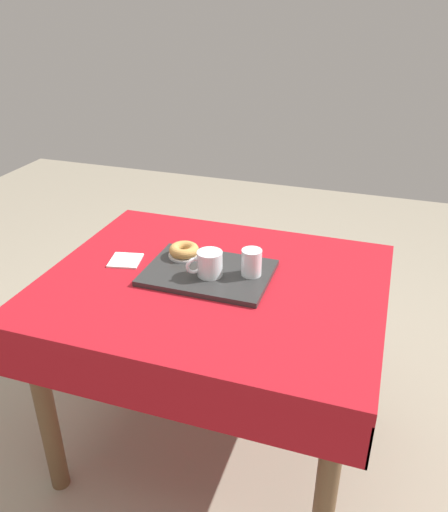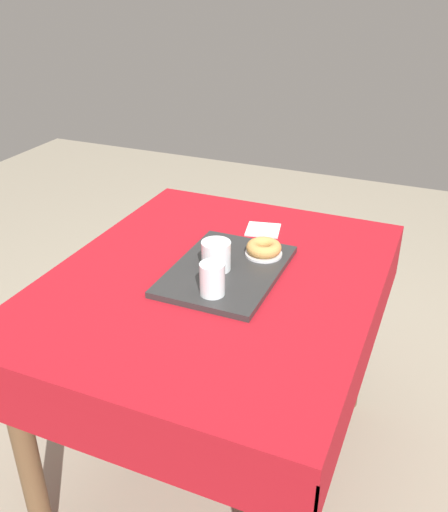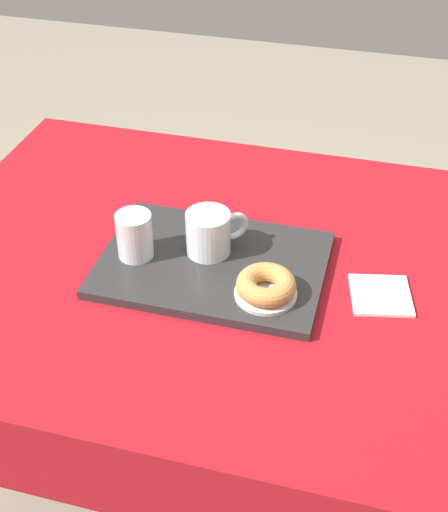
{
  "view_description": "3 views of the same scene",
  "coord_description": "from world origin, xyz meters",
  "px_view_note": "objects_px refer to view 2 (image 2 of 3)",
  "views": [
    {
      "loc": [
        0.5,
        -1.38,
        1.59
      ],
      "look_at": [
        0.02,
        0.07,
        0.8
      ],
      "focal_mm": 36.16,
      "sensor_mm": 36.0,
      "label": 1
    },
    {
      "loc": [
        1.26,
        0.57,
        1.53
      ],
      "look_at": [
        -0.03,
        0.01,
        0.79
      ],
      "focal_mm": 39.41,
      "sensor_mm": 36.0,
      "label": 2
    },
    {
      "loc": [
        -0.31,
        1.01,
        1.56
      ],
      "look_at": [
        -0.04,
        0.02,
        0.76
      ],
      "focal_mm": 49.25,
      "sensor_mm": 36.0,
      "label": 3
    }
  ],
  "objects_px": {
    "water_glass_near": "(212,281)",
    "sugar_donut_left": "(264,248)",
    "serving_tray": "(227,271)",
    "paper_napkin": "(263,230)",
    "tea_mug_left": "(217,256)",
    "dining_table": "(215,306)",
    "donut_plate_left": "(264,254)"
  },
  "relations": [
    {
      "from": "water_glass_near",
      "to": "paper_napkin",
      "type": "bearing_deg",
      "value": -177.53
    },
    {
      "from": "serving_tray",
      "to": "dining_table",
      "type": "bearing_deg",
      "value": -45.66
    },
    {
      "from": "sugar_donut_left",
      "to": "dining_table",
      "type": "bearing_deg",
      "value": -34.26
    },
    {
      "from": "water_glass_near",
      "to": "sugar_donut_left",
      "type": "height_order",
      "value": "water_glass_near"
    },
    {
      "from": "tea_mug_left",
      "to": "water_glass_near",
      "type": "relative_size",
      "value": 1.23
    },
    {
      "from": "dining_table",
      "to": "paper_napkin",
      "type": "relative_size",
      "value": 10.25
    },
    {
      "from": "dining_table",
      "to": "tea_mug_left",
      "type": "distance_m",
      "value": 0.16
    },
    {
      "from": "water_glass_near",
      "to": "donut_plate_left",
      "type": "relative_size",
      "value": 0.81
    },
    {
      "from": "serving_tray",
      "to": "water_glass_near",
      "type": "xyz_separation_m",
      "value": [
        0.14,
        0.02,
        0.05
      ]
    },
    {
      "from": "tea_mug_left",
      "to": "paper_napkin",
      "type": "relative_size",
      "value": 1.01
    },
    {
      "from": "sugar_donut_left",
      "to": "serving_tray",
      "type": "bearing_deg",
      "value": -31.22
    },
    {
      "from": "serving_tray",
      "to": "donut_plate_left",
      "type": "relative_size",
      "value": 3.75
    },
    {
      "from": "tea_mug_left",
      "to": "paper_napkin",
      "type": "height_order",
      "value": "tea_mug_left"
    },
    {
      "from": "water_glass_near",
      "to": "sugar_donut_left",
      "type": "relative_size",
      "value": 0.85
    },
    {
      "from": "serving_tray",
      "to": "tea_mug_left",
      "type": "distance_m",
      "value": 0.06
    },
    {
      "from": "paper_napkin",
      "to": "sugar_donut_left",
      "type": "bearing_deg",
      "value": 19.82
    },
    {
      "from": "tea_mug_left",
      "to": "sugar_donut_left",
      "type": "height_order",
      "value": "tea_mug_left"
    },
    {
      "from": "dining_table",
      "to": "water_glass_near",
      "type": "relative_size",
      "value": 12.48
    },
    {
      "from": "dining_table",
      "to": "sugar_donut_left",
      "type": "xyz_separation_m",
      "value": [
        -0.14,
        0.1,
        0.14
      ]
    },
    {
      "from": "tea_mug_left",
      "to": "paper_napkin",
      "type": "distance_m",
      "value": 0.33
    },
    {
      "from": "serving_tray",
      "to": "water_glass_near",
      "type": "distance_m",
      "value": 0.15
    },
    {
      "from": "serving_tray",
      "to": "paper_napkin",
      "type": "height_order",
      "value": "serving_tray"
    },
    {
      "from": "dining_table",
      "to": "tea_mug_left",
      "type": "xyz_separation_m",
      "value": [
        -0.01,
        0.0,
        0.16
      ]
    },
    {
      "from": "tea_mug_left",
      "to": "serving_tray",
      "type": "bearing_deg",
      "value": 120.28
    },
    {
      "from": "tea_mug_left",
      "to": "water_glass_near",
      "type": "height_order",
      "value": "water_glass_near"
    },
    {
      "from": "sugar_donut_left",
      "to": "tea_mug_left",
      "type": "bearing_deg",
      "value": -35.83
    },
    {
      "from": "tea_mug_left",
      "to": "paper_napkin",
      "type": "xyz_separation_m",
      "value": [
        -0.32,
        0.02,
        -0.05
      ]
    },
    {
      "from": "serving_tray",
      "to": "sugar_donut_left",
      "type": "relative_size",
      "value": 3.97
    },
    {
      "from": "tea_mug_left",
      "to": "water_glass_near",
      "type": "distance_m",
      "value": 0.14
    },
    {
      "from": "tea_mug_left",
      "to": "sugar_donut_left",
      "type": "distance_m",
      "value": 0.16
    },
    {
      "from": "paper_napkin",
      "to": "water_glass_near",
      "type": "bearing_deg",
      "value": 2.47
    },
    {
      "from": "water_glass_near",
      "to": "sugar_donut_left",
      "type": "distance_m",
      "value": 0.26
    }
  ]
}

